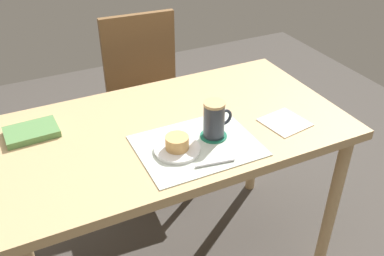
{
  "coord_description": "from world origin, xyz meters",
  "views": [
    {
      "loc": [
        -0.49,
        -1.21,
        1.6
      ],
      "look_at": [
        0.04,
        -0.12,
        0.8
      ],
      "focal_mm": 40.0,
      "sensor_mm": 36.0,
      "label": 1
    }
  ],
  "objects": [
    {
      "name": "small_book",
      "position": [
        -0.46,
        0.16,
        0.76
      ],
      "size": [
        0.18,
        0.13,
        0.02
      ],
      "primitive_type": "cube",
      "rotation": [
        0.0,
        0.0,
        0.04
      ],
      "color": "#598C4C",
      "rests_on": "dining_table"
    },
    {
      "name": "placemat",
      "position": [
        0.04,
        -0.16,
        0.75
      ],
      "size": [
        0.4,
        0.31,
        0.0
      ],
      "primitive_type": "cube",
      "color": "silver",
      "rests_on": "dining_table"
    },
    {
      "name": "paper_napkin",
      "position": [
        0.39,
        -0.16,
        0.75
      ],
      "size": [
        0.17,
        0.17,
        0.0
      ],
      "primitive_type": "cube",
      "rotation": [
        0.0,
        0.0,
        0.16
      ],
      "color": "silver",
      "rests_on": "dining_table"
    },
    {
      "name": "pastry",
      "position": [
        -0.04,
        -0.16,
        0.79
      ],
      "size": [
        0.08,
        0.08,
        0.04
      ],
      "primitive_type": "cylinder",
      "color": "#E0A860",
      "rests_on": "pastry_plate"
    },
    {
      "name": "teaspoon",
      "position": [
        0.04,
        -0.28,
        0.76
      ],
      "size": [
        0.13,
        0.03,
        0.01
      ],
      "primitive_type": "cylinder",
      "rotation": [
        0.0,
        1.57,
        -0.16
      ],
      "color": "silver",
      "rests_on": "placemat"
    },
    {
      "name": "wooden_chair",
      "position": [
        0.16,
        0.66,
        0.49
      ],
      "size": [
        0.44,
        0.44,
        0.91
      ],
      "rotation": [
        0.0,
        0.0,
        3.08
      ],
      "color": "brown",
      "rests_on": "ground_plane"
    },
    {
      "name": "pastry_plate",
      "position": [
        -0.04,
        -0.16,
        0.76
      ],
      "size": [
        0.16,
        0.16,
        0.01
      ],
      "primitive_type": "cylinder",
      "color": "white",
      "rests_on": "placemat"
    },
    {
      "name": "dining_table",
      "position": [
        0.0,
        0.0,
        0.66
      ],
      "size": [
        1.3,
        0.7,
        0.75
      ],
      "color": "tan",
      "rests_on": "ground_plane"
    },
    {
      "name": "coffee_coaster",
      "position": [
        0.11,
        -0.13,
        0.75
      ],
      "size": [
        0.09,
        0.09,
        0.0
      ],
      "primitive_type": "cylinder",
      "color": "#196B4C",
      "rests_on": "placemat"
    },
    {
      "name": "coffee_mug",
      "position": [
        0.11,
        -0.13,
        0.82
      ],
      "size": [
        0.11,
        0.07,
        0.13
      ],
      "color": "#2D333D",
      "rests_on": "coffee_coaster"
    }
  ]
}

